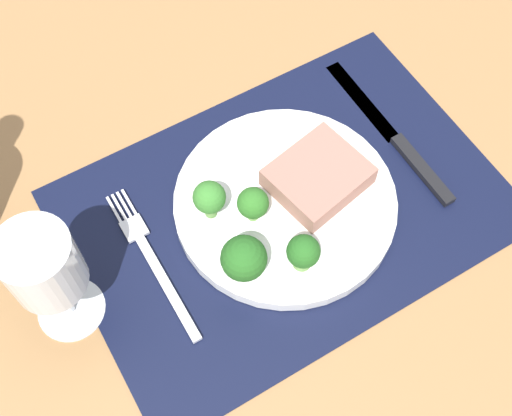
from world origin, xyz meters
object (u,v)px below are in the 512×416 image
object	(u,v)px
plate	(285,203)
wine_glass	(44,269)
steak	(319,177)
fork	(153,261)
knife	(398,141)

from	to	relation	value
plate	wine_glass	world-z (taller)	wine_glass
plate	steak	distance (cm)	4.54
plate	wine_glass	size ratio (longest dim) A/B	1.64
steak	fork	world-z (taller)	steak
fork	knife	world-z (taller)	knife
steak	knife	distance (cm)	11.85
steak	knife	bearing A→B (deg)	3.22
knife	steak	bearing A→B (deg)	-176.24
fork	wine_glass	distance (cm)	13.42
fork	wine_glass	xyz separation A→B (cm)	(-9.33, -0.47, 9.64)
fork	wine_glass	world-z (taller)	wine_glass
plate	fork	distance (cm)	15.31
knife	plate	bearing A→B (deg)	-177.50
knife	wine_glass	world-z (taller)	wine_glass
wine_glass	plate	bearing A→B (deg)	-2.21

